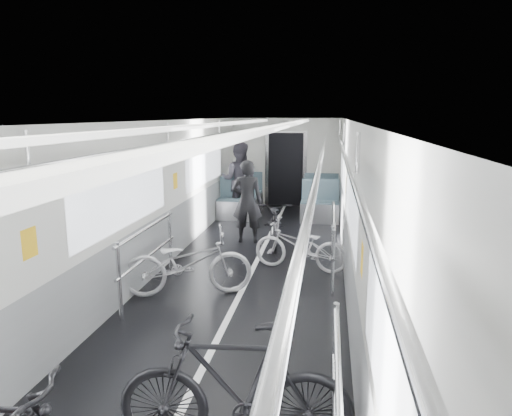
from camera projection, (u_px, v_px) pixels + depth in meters
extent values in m
cube|color=black|center=(235.00, 304.00, 6.10)|extent=(3.00, 14.00, 0.01)
cube|color=white|center=(233.00, 122.00, 5.61)|extent=(3.00, 14.00, 0.02)
cube|color=silver|center=(124.00, 213.00, 6.09)|extent=(0.02, 14.00, 2.40)
cube|color=silver|center=(353.00, 221.00, 5.62)|extent=(0.02, 14.00, 2.40)
cube|color=silver|center=(286.00, 162.00, 12.62)|extent=(3.00, 0.02, 2.40)
cube|color=white|center=(235.00, 304.00, 6.09)|extent=(0.08, 13.80, 0.01)
cube|color=gray|center=(129.00, 267.00, 6.23)|extent=(0.01, 13.90, 0.90)
cube|color=gray|center=(348.00, 279.00, 5.78)|extent=(0.01, 13.90, 0.90)
cube|color=white|center=(125.00, 198.00, 6.04)|extent=(0.01, 10.80, 0.75)
cube|color=white|center=(351.00, 205.00, 5.59)|extent=(0.01, 10.80, 0.75)
cube|color=white|center=(190.00, 127.00, 5.71)|extent=(0.14, 13.40, 0.05)
cube|color=white|center=(277.00, 127.00, 5.54)|extent=(0.14, 13.40, 0.05)
cube|color=black|center=(286.00, 169.00, 12.61)|extent=(0.95, 0.10, 2.00)
imported|color=#A1A1A6|center=(187.00, 263.00, 6.34)|extent=(1.89, 1.12, 0.94)
imported|color=black|center=(235.00, 388.00, 3.34)|extent=(1.79, 0.66, 1.05)
imported|color=#BCBBC0|center=(300.00, 246.00, 7.37)|extent=(1.61, 0.82, 0.81)
imported|color=black|center=(275.00, 222.00, 8.83)|extent=(0.81, 1.76, 0.89)
imported|color=black|center=(247.00, 201.00, 8.94)|extent=(0.63, 0.44, 1.64)
imported|color=#2F2C34|center=(239.00, 180.00, 11.18)|extent=(0.92, 0.72, 1.84)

